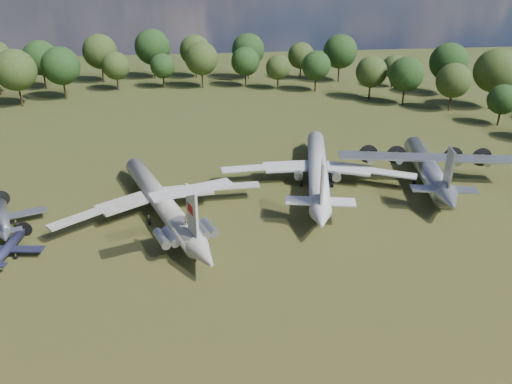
{
  "coord_description": "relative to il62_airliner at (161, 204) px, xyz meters",
  "views": [
    {
      "loc": [
        1.38,
        -73.02,
        37.31
      ],
      "look_at": [
        10.1,
        -4.63,
        5.0
      ],
      "focal_mm": 35.0,
      "sensor_mm": 36.0,
      "label": 1
    }
  ],
  "objects": [
    {
      "name": "tu104_jet",
      "position": [
        27.49,
        9.1,
        0.15
      ],
      "size": [
        43.9,
        52.81,
        4.65
      ],
      "primitive_type": null,
      "rotation": [
        0.0,
        0.0,
        -0.21
      ],
      "color": "white",
      "rests_on": "ground"
    },
    {
      "name": "an12_transport",
      "position": [
        47.46,
        7.3,
        0.18
      ],
      "size": [
        38.71,
        41.6,
        4.7
      ],
      "primitive_type": null,
      "rotation": [
        0.0,
        0.0,
        -0.21
      ],
      "color": "#A3A7AB",
      "rests_on": "ground"
    },
    {
      "name": "small_prop_northwest",
      "position": [
        -23.72,
        -0.77,
        -0.92
      ],
      "size": [
        17.71,
        20.39,
        2.51
      ],
      "primitive_type": null,
      "rotation": [
        0.0,
        0.0,
        0.36
      ],
      "color": "#94969B",
      "rests_on": "ground"
    },
    {
      "name": "il62_airliner",
      "position": [
        0.0,
        0.0,
        0.0
      ],
      "size": [
        47.07,
        53.26,
        4.35
      ],
      "primitive_type": null,
      "rotation": [
        0.0,
        0.0,
        0.34
      ],
      "color": "beige",
      "rests_on": "ground"
    },
    {
      "name": "ground",
      "position": [
        4.6,
        1.17,
        -2.18
      ],
      "size": [
        300.0,
        300.0,
        0.0
      ],
      "primitive_type": "plane",
      "color": "#203E14",
      "rests_on": "ground"
    },
    {
      "name": "person_on_il62",
      "position": [
        4.1,
        -11.47,
        2.95
      ],
      "size": [
        0.67,
        0.59,
        1.56
      ],
      "primitive_type": "imported",
      "rotation": [
        0.0,
        0.0,
        3.62
      ],
      "color": "#997A4D",
      "rests_on": "il62_airliner"
    },
    {
      "name": "small_prop_west",
      "position": [
        -20.52,
        -9.72,
        -1.21
      ],
      "size": [
        11.4,
        14.42,
        1.94
      ],
      "primitive_type": null,
      "rotation": [
        0.0,
        0.0,
        -0.14
      ],
      "color": "black",
      "rests_on": "ground"
    }
  ]
}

